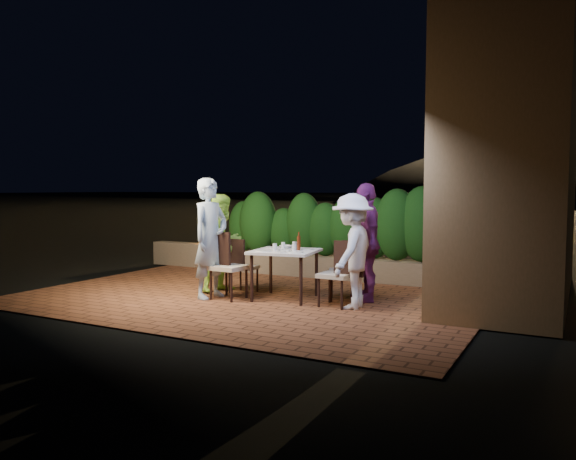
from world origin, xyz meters
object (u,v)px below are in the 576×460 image
Objects in this scene: bowl at (286,247)px; diner_purple at (366,242)px; dining_table at (285,275)px; chair_left_front at (229,266)px; diner_blue at (210,238)px; diner_white at (352,251)px; parapet_lamp at (202,240)px; beer_bottle at (299,241)px; chair_right_front at (336,273)px; chair_right_back at (343,270)px; diner_green at (223,243)px; chair_left_back at (243,266)px.

bowl is 1.28m from diner_purple.
chair_left_front reaches higher than dining_table.
diner_blue reaches higher than diner_white.
parapet_lamp is at bearing -143.54° from diner_purple.
chair_left_front is at bearing -152.95° from beer_bottle.
dining_table is 0.91m from chair_right_front.
diner_purple reaches higher than chair_left_front.
bowl is 0.20× the size of chair_right_back.
diner_green reaches higher than dining_table.
diner_blue reaches higher than chair_right_back.
diner_white reaches higher than chair_right_back.
bowl is 1.18m from diner_blue.
chair_left_back is 0.51m from diner_green.
dining_table is 1.32m from diner_purple.
diner_white is at bearing -7.52° from dining_table.
bowl is 0.99m from chair_right_back.
chair_left_front reaches higher than bowl.
chair_right_back is (0.94, 0.07, -0.32)m from bowl.
diner_blue is at bearing -98.78° from diner_purple.
chair_right_front is at bearing -85.18° from diner_green.
chair_left_front is 1.74m from chair_right_back.
chair_left_front is 0.51m from diner_blue.
chair_right_front is 0.75m from diner_purple.
diner_green is (-0.43, 0.48, 0.29)m from chair_left_front.
dining_table is at bearing -34.92° from parapet_lamp.
parapet_lamp is at bearing 147.33° from bowl.
diner_green is at bearing -98.44° from diner_white.
diner_white is 0.92× the size of diner_purple.
diner_purple is (0.32, 0.11, 0.43)m from chair_right_back.
diner_purple is (0.95, 0.35, -0.00)m from beer_bottle.
chair_left_back reaches higher than dining_table.
beer_bottle is 1.00m from diner_white.
dining_table is 5.07× the size of bowl.
bowl is (-0.31, 0.17, -0.12)m from beer_bottle.
chair_right_front is 1.04× the size of chair_right_back.
beer_bottle is 1.13m from chair_left_back.
bowl is 0.11× the size of diner_white.
diner_green is (-1.19, 0.09, 0.42)m from dining_table.
diner_white is (0.97, -0.25, -0.08)m from beer_bottle.
beer_bottle reaches higher than chair_right_back.
diner_green is (-1.07, -0.17, 0.02)m from bowl.
dining_table is 0.87m from chair_left_front.
diner_purple reaches higher than dining_table.
diner_white reaches higher than dining_table.
chair_left_back is 0.91× the size of chair_right_front.
diner_white is 11.55× the size of parapet_lamp.
diner_green is 2.36m from diner_purple.
diner_blue is 1.14× the size of diner_white.
diner_white is (2.21, 0.29, -0.11)m from diner_blue.
diner_blue reaches higher than chair_left_back.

